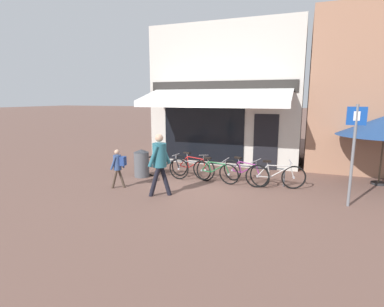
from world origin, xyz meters
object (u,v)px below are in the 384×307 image
(bicycle_green, at_px, (215,171))
(pedestrian_child, at_px, (118,164))
(pedestrian_adult, at_px, (160,159))
(bicycle_black, at_px, (165,167))
(bicycle_red, at_px, (192,167))
(bicycle_purple, at_px, (245,172))
(litter_bin, at_px, (142,163))
(bicycle_silver, at_px, (275,176))
(parking_sign, at_px, (354,145))

(bicycle_green, bearing_deg, pedestrian_child, -135.91)
(bicycle_green, height_order, pedestrian_adult, pedestrian_adult)
(pedestrian_adult, distance_m, pedestrian_child, 1.54)
(bicycle_black, bearing_deg, bicycle_green, 2.82)
(bicycle_black, distance_m, bicycle_red, 0.92)
(bicycle_purple, bearing_deg, pedestrian_adult, -109.69)
(bicycle_black, relative_size, pedestrian_adult, 0.99)
(pedestrian_adult, bearing_deg, bicycle_red, -100.80)
(bicycle_black, bearing_deg, litter_bin, -165.48)
(bicycle_black, xyz_separation_m, pedestrian_adult, (0.70, -1.80, 0.67))
(pedestrian_adult, relative_size, litter_bin, 1.82)
(pedestrian_child, bearing_deg, bicycle_red, -139.14)
(bicycle_purple, height_order, pedestrian_adult, pedestrian_adult)
(bicycle_red, distance_m, bicycle_purple, 1.82)
(pedestrian_adult, distance_m, litter_bin, 2.30)
(bicycle_red, distance_m, bicycle_green, 0.92)
(bicycle_black, distance_m, pedestrian_adult, 2.05)
(bicycle_black, xyz_separation_m, bicycle_silver, (3.63, 0.02, 0.01))
(bicycle_silver, bearing_deg, bicycle_black, 167.61)
(bicycle_red, xyz_separation_m, pedestrian_adult, (-0.18, -2.07, 0.67))
(bicycle_green, height_order, parking_sign, parking_sign)
(bicycle_silver, distance_m, litter_bin, 4.46)
(bicycle_green, distance_m, bicycle_silver, 1.88)
(parking_sign, bearing_deg, bicycle_silver, 154.15)
(bicycle_purple, height_order, litter_bin, litter_bin)
(bicycle_black, bearing_deg, pedestrian_child, -113.90)
(bicycle_red, relative_size, pedestrian_adult, 1.02)
(bicycle_purple, xyz_separation_m, bicycle_silver, (0.94, -0.18, 0.01))
(litter_bin, bearing_deg, bicycle_black, 11.91)
(parking_sign, bearing_deg, bicycle_black, 170.82)
(bicycle_black, height_order, pedestrian_child, pedestrian_child)
(pedestrian_adult, bearing_deg, bicycle_black, -74.65)
(litter_bin, bearing_deg, pedestrian_adult, -47.02)
(bicycle_silver, bearing_deg, pedestrian_child, -172.79)
(bicycle_red, height_order, bicycle_purple, bicycle_red)
(bicycle_purple, relative_size, pedestrian_child, 1.37)
(bicycle_black, xyz_separation_m, pedestrian_child, (-0.79, -1.58, 0.36))
(bicycle_silver, bearing_deg, parking_sign, -38.54)
(bicycle_black, distance_m, bicycle_silver, 3.63)
(bicycle_red, height_order, litter_bin, litter_bin)
(pedestrian_child, bearing_deg, bicycle_green, -155.17)
(bicycle_silver, bearing_deg, litter_bin, 169.78)
(parking_sign, bearing_deg, litter_bin, 173.53)
(bicycle_red, distance_m, litter_bin, 1.76)
(litter_bin, bearing_deg, bicycle_green, 3.98)
(bicycle_black, xyz_separation_m, bicycle_purple, (2.69, 0.20, -0.00))
(bicycle_green, xyz_separation_m, parking_sign, (3.75, -0.90, 1.19))
(bicycle_silver, height_order, parking_sign, parking_sign)
(bicycle_purple, distance_m, pedestrian_adult, 2.91)
(pedestrian_adult, bearing_deg, pedestrian_child, -14.35)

